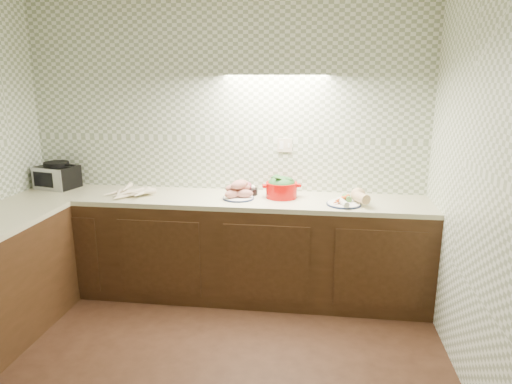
# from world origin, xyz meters

# --- Properties ---
(room) EXTENTS (3.60, 3.60, 2.60)m
(room) POSITION_xyz_m (0.00, 0.00, 1.63)
(room) COLOR black
(room) RESTS_ON ground
(counter) EXTENTS (3.60, 3.60, 0.90)m
(counter) POSITION_xyz_m (-0.68, 0.68, 0.45)
(counter) COLOR black
(counter) RESTS_ON ground
(toaster_oven) EXTENTS (0.40, 0.34, 0.24)m
(toaster_oven) POSITION_xyz_m (-1.56, 1.63, 1.01)
(toaster_oven) COLOR black
(toaster_oven) RESTS_ON counter
(parsnip_pile) EXTENTS (0.47, 0.38, 0.08)m
(parsnip_pile) POSITION_xyz_m (-0.78, 1.43, 0.93)
(parsnip_pile) COLOR beige
(parsnip_pile) RESTS_ON counter
(sweet_potato_plate) EXTENTS (0.27, 0.27, 0.16)m
(sweet_potato_plate) POSITION_xyz_m (0.18, 1.47, 0.96)
(sweet_potato_plate) COLOR #121B3B
(sweet_potato_plate) RESTS_ON counter
(onion_bowl) EXTENTS (0.15, 0.15, 0.11)m
(onion_bowl) POSITION_xyz_m (0.25, 1.62, 0.94)
(onion_bowl) COLOR black
(onion_bowl) RESTS_ON counter
(dutch_oven) EXTENTS (0.34, 0.32, 0.19)m
(dutch_oven) POSITION_xyz_m (0.54, 1.56, 0.99)
(dutch_oven) COLOR #B80704
(dutch_oven) RESTS_ON counter
(veg_plate) EXTENTS (0.36, 0.36, 0.13)m
(veg_plate) POSITION_xyz_m (1.12, 1.43, 0.95)
(veg_plate) COLOR #121B3B
(veg_plate) RESTS_ON counter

